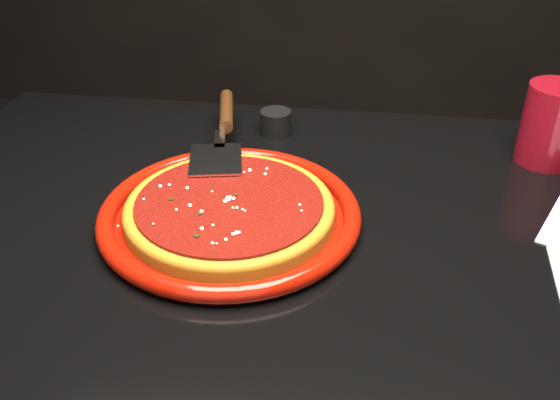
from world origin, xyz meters
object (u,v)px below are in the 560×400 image
object	(u,v)px
plate	(230,214)
pizza_server	(223,131)
cup	(552,124)
ramekin	(276,122)

from	to	relation	value
plate	pizza_server	xyz separation A→B (m)	(-0.05, 0.18, 0.03)
plate	cup	world-z (taller)	cup
plate	cup	xyz separation A→B (m)	(0.43, 0.23, 0.05)
pizza_server	ramekin	xyz separation A→B (m)	(0.07, 0.09, -0.02)
ramekin	cup	bearing A→B (deg)	-5.00
plate	ramekin	distance (m)	0.26
pizza_server	cup	size ratio (longest dim) A/B	2.57
cup	plate	bearing A→B (deg)	-152.13
plate	cup	size ratio (longest dim) A/B	2.80
cup	pizza_server	bearing A→B (deg)	-173.73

